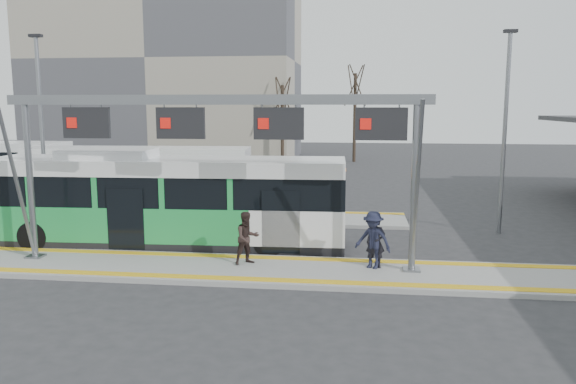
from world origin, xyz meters
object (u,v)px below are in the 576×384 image
(gantry, at_px, (218,130))
(passenger_c, at_px, (373,240))
(passenger_a, at_px, (376,242))
(passenger_b, at_px, (247,238))
(hero_bus, at_px, (166,202))

(gantry, distance_m, passenger_c, 5.73)
(passenger_a, xyz_separation_m, passenger_b, (-3.94, -0.09, 0.04))
(hero_bus, relative_size, passenger_b, 7.77)
(hero_bus, height_order, passenger_c, hero_bus)
(hero_bus, xyz_separation_m, passenger_c, (7.30, -2.50, -0.57))
(hero_bus, bearing_deg, passenger_c, -21.12)
(hero_bus, bearing_deg, gantry, -47.79)
(gantry, bearing_deg, hero_bus, 134.41)
(gantry, xyz_separation_m, hero_bus, (-2.61, 2.66, -2.70))
(hero_bus, height_order, passenger_b, hero_bus)
(passenger_a, bearing_deg, passenger_b, 179.01)
(gantry, distance_m, passenger_a, 5.85)
(hero_bus, relative_size, passenger_c, 7.31)
(hero_bus, distance_m, passenger_b, 4.30)
(passenger_b, height_order, passenger_c, passenger_c)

